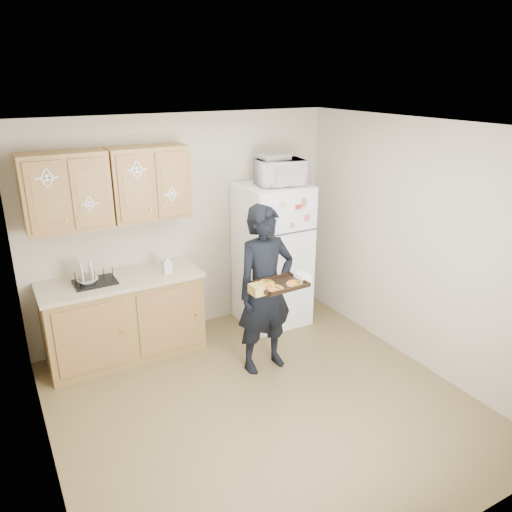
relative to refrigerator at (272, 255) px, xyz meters
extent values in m
plane|color=brown|center=(-0.95, -1.43, -0.85)|extent=(3.60, 3.60, 0.00)
plane|color=white|center=(-0.95, -1.43, 1.65)|extent=(3.60, 3.60, 0.00)
cube|color=#B6AB94|center=(-0.95, 0.37, 0.40)|extent=(3.60, 0.04, 2.50)
cube|color=#B6AB94|center=(-0.95, -3.23, 0.40)|extent=(3.60, 0.04, 2.50)
cube|color=#B6AB94|center=(-2.75, -1.43, 0.40)|extent=(0.04, 3.60, 2.50)
cube|color=#B6AB94|center=(0.85, -1.43, 0.40)|extent=(0.04, 3.60, 2.50)
cube|color=white|center=(0.00, 0.00, 0.00)|extent=(0.75, 0.70, 1.70)
cube|color=olive|center=(-1.80, 0.05, -0.42)|extent=(1.60, 0.60, 0.86)
cube|color=#B4A98B|center=(-1.80, 0.05, 0.03)|extent=(1.64, 0.64, 0.04)
cube|color=olive|center=(-2.20, 0.18, 0.98)|extent=(0.80, 0.33, 0.75)
cube|color=olive|center=(-1.38, 0.18, 0.98)|extent=(0.80, 0.33, 0.75)
cube|color=#EBC853|center=(0.52, 0.24, -0.69)|extent=(0.20, 0.07, 0.32)
imported|color=black|center=(-0.60, -0.87, 0.01)|extent=(0.65, 0.44, 1.73)
cube|color=black|center=(-0.62, -1.17, 0.19)|extent=(0.47, 0.35, 0.04)
cylinder|color=orange|center=(-0.72, -1.25, 0.20)|extent=(0.15, 0.15, 0.02)
cylinder|color=orange|center=(-0.51, -1.24, 0.20)|extent=(0.15, 0.15, 0.02)
cylinder|color=orange|center=(-0.73, -1.10, 0.20)|extent=(0.15, 0.15, 0.02)
imported|color=white|center=(0.06, -0.05, 0.99)|extent=(0.57, 0.43, 0.29)
cube|color=#BBBAC1|center=(0.01, -0.02, 1.17)|extent=(0.33, 0.25, 0.07)
cube|color=black|center=(-2.06, 0.04, 0.13)|extent=(0.41, 0.31, 0.16)
imported|color=silver|center=(-2.13, 0.04, 0.10)|extent=(0.21, 0.21, 0.05)
imported|color=white|center=(-1.32, -0.03, 0.15)|extent=(0.09, 0.10, 0.20)
camera|label=1|loc=(-2.89, -4.78, 2.03)|focal=35.00mm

